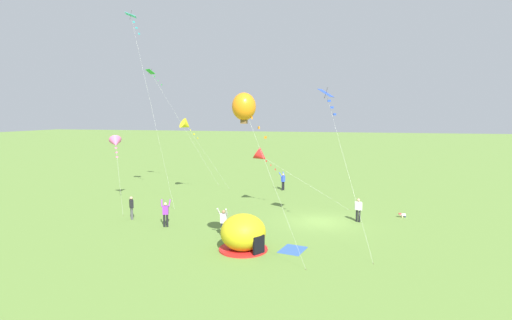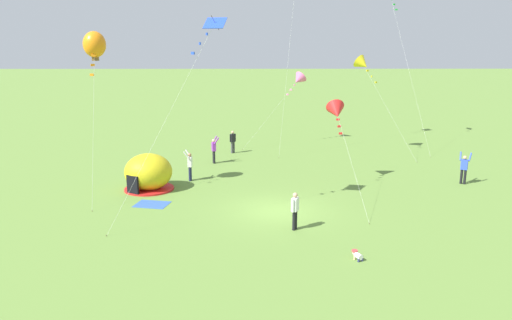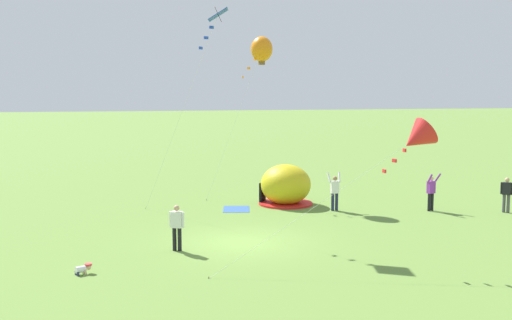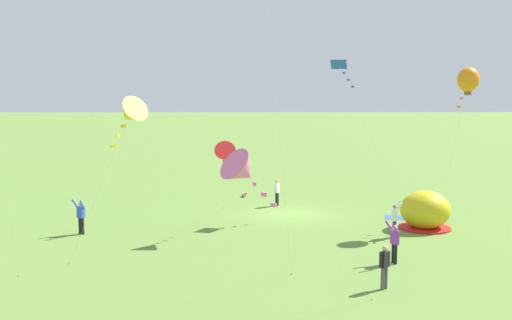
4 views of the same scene
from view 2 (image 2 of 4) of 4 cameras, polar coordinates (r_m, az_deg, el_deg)
The scene contains 14 objects.
ground_plane at distance 25.18m, azimuth 2.39°, elevation -5.77°, with size 300.00×300.00×0.00m, color olive.
popup_tent at distance 29.07m, azimuth -12.20°, elevation -1.43°, with size 2.81×2.81×2.10m.
picnic_blanket at distance 26.62m, azimuth -11.81°, elevation -4.98°, with size 1.70×1.30×0.01m, color #3359A5.
toddler_crawling at distance 20.01m, azimuth 11.49°, elevation -10.60°, with size 0.39×0.55×0.32m.
person_strolling at distance 22.42m, azimuth 4.48°, elevation -5.60°, with size 0.38×0.54×1.72m.
person_arms_raised at distance 32.06m, azimuth 22.68°, elevation -0.81°, with size 0.72×0.66×1.89m.
person_center_field at distance 38.14m, azimuth -2.67°, elevation 2.23°, with size 0.46×0.43×1.72m.
person_near_tent at distance 30.55m, azimuth -7.58°, elevation -0.54°, with size 0.50×0.68×1.89m.
person_watching_sky at distance 34.91m, azimuth -4.83°, elevation 1.24°, with size 0.58×0.70×1.89m.
kite_red at distance 29.77m, azimuth 9.18°, elevation 5.48°, with size 1.17×8.04×5.00m.
kite_orange at distance 28.07m, azimuth -17.98°, elevation 12.43°, with size 1.18×3.74×8.81m.
kite_blue at distance 23.33m, azimuth -5.15°, elevation 14.66°, with size 5.25×3.47×9.41m.
kite_pink at distance 42.39m, azimuth 4.87°, elevation 9.14°, with size 5.51×4.31×5.93m.
kite_yellow at distance 38.13m, azimuth 12.10°, elevation 10.68°, with size 4.31×4.03×7.40m.
Camera 2 is at (-1.30, -23.79, 8.12)m, focal length 35.00 mm.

